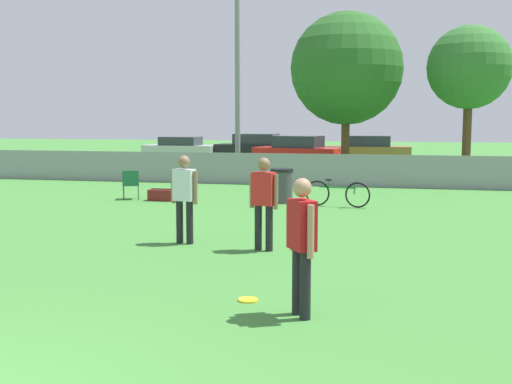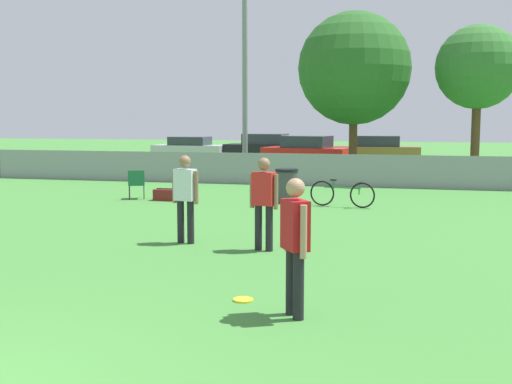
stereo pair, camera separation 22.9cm
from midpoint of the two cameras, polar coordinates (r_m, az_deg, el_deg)
The scene contains 16 objects.
fence_backline at distance 22.26m, azimuth 2.69°, elevation 2.03°, with size 23.56×0.07×1.21m.
light_pole at distance 24.79m, azimuth -1.94°, elevation 13.30°, with size 0.90×0.36×8.89m.
tree_near_pole at distance 25.23m, azimuth 7.78°, elevation 10.80°, with size 4.30×4.30×6.36m.
tree_far_right at distance 25.14m, azimuth 18.18°, elevation 10.43°, with size 3.06×3.06×5.70m.
player_receiver_white at distance 11.94m, azimuth -6.94°, elevation -0.10°, with size 0.54×0.28×1.64m.
player_thrower_red at distance 11.22m, azimuth 0.11°, elevation -0.48°, with size 0.53×0.30×1.64m.
player_defender_red at distance 7.48m, azimuth 3.21°, elevation -4.07°, with size 0.40×0.46×1.64m.
frisbee_disc at distance 8.33m, azimuth -1.51°, elevation -9.55°, with size 0.26×0.26×0.03m.
folding_chair_sideline at distance 18.69m, azimuth -11.42°, elevation 0.81°, with size 0.61×0.61×0.84m.
bicycle_sideline at distance 16.98m, azimuth 6.86°, elevation -0.13°, with size 1.74×0.49×0.72m.
trash_bin at distance 17.63m, azimuth 1.93°, elevation 0.57°, with size 0.63×0.63×0.94m.
gear_bag_sideline at distance 18.33m, azimuth -8.75°, elevation -0.26°, with size 0.70×0.39×0.34m.
parked_car_silver at distance 35.51m, azimuth -6.89°, elevation 3.86°, with size 4.02×1.82×1.30m.
parked_car_dark at distance 34.72m, azimuth -0.17°, elevation 3.92°, with size 4.37×2.09×1.47m.
parked_car_red at distance 30.51m, azimuth 3.57°, elevation 3.56°, with size 4.33×2.55×1.48m.
parked_car_tan at distance 33.28m, azimuth 9.73°, elevation 3.68°, with size 4.32×1.77×1.42m.
Camera 1 is at (3.74, -3.88, 2.34)m, focal length 45.00 mm.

